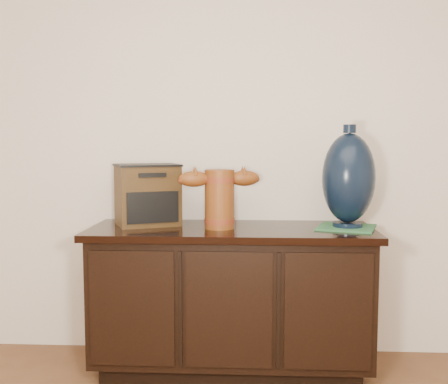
# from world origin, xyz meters

# --- Properties ---
(room) EXTENTS (5.00, 5.00, 5.00)m
(room) POSITION_xyz_m (0.00, 0.00, 1.30)
(room) COLOR brown
(room) RESTS_ON ground
(sideboard) EXTENTS (1.46, 0.56, 0.75)m
(sideboard) POSITION_xyz_m (0.00, 2.23, 0.39)
(sideboard) COLOR black
(sideboard) RESTS_ON ground
(terracotta_vessel) EXTENTS (0.43, 0.19, 0.30)m
(terracotta_vessel) POSITION_xyz_m (-0.06, 2.20, 0.92)
(terracotta_vessel) COLOR brown
(terracotta_vessel) RESTS_ON sideboard
(tv_radio) EXTENTS (0.40, 0.37, 0.32)m
(tv_radio) POSITION_xyz_m (-0.45, 2.30, 0.92)
(tv_radio) COLOR #3C260F
(tv_radio) RESTS_ON sideboard
(green_mat) EXTENTS (0.35, 0.35, 0.01)m
(green_mat) POSITION_xyz_m (0.59, 2.24, 0.76)
(green_mat) COLOR #2F6A3D
(green_mat) RESTS_ON sideboard
(lamp_base) EXTENTS (0.34, 0.34, 0.52)m
(lamp_base) POSITION_xyz_m (0.60, 2.24, 1.01)
(lamp_base) COLOR black
(lamp_base) RESTS_ON green_mat
(spray_can) EXTENTS (0.06, 0.06, 0.17)m
(spray_can) POSITION_xyz_m (-0.07, 2.42, 0.84)
(spray_can) COLOR #51130E
(spray_can) RESTS_ON sideboard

